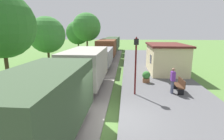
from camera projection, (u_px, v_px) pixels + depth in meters
ground_plane at (115, 123)px, 8.20m from camera, size 160.00×160.00×0.00m
platform_slab at (184, 124)px, 7.91m from camera, size 6.00×60.00×0.25m
track_ballast at (65, 120)px, 8.38m from camera, size 3.80×60.00×0.12m
rail_near at (80, 118)px, 8.30m from camera, size 0.07×60.00×0.14m
rail_far at (51, 117)px, 8.41m from camera, size 0.07×60.00×0.14m
freight_train at (104, 52)px, 22.26m from camera, size 2.50×39.20×2.72m
station_hut at (166, 58)px, 17.26m from camera, size 3.50×5.80×2.78m
bench_near_hut at (180, 85)px, 11.62m from camera, size 0.42×1.50×0.91m
person_waiting at (173, 80)px, 11.26m from camera, size 0.25×0.39×1.71m
potted_planter at (146, 77)px, 13.78m from camera, size 0.64×0.64×0.92m
lamp_post_near at (136, 55)px, 10.74m from camera, size 0.28×0.28×3.70m
tree_trackside_mid at (1, 25)px, 12.37m from camera, size 4.77×4.77×7.07m
tree_trackside_far at (47, 35)px, 21.24m from camera, size 4.44×4.44×6.02m
tree_field_left at (87, 27)px, 29.17m from camera, size 4.75×4.75×7.27m
tree_field_distant at (78, 33)px, 35.26m from camera, size 4.77×4.77×6.30m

